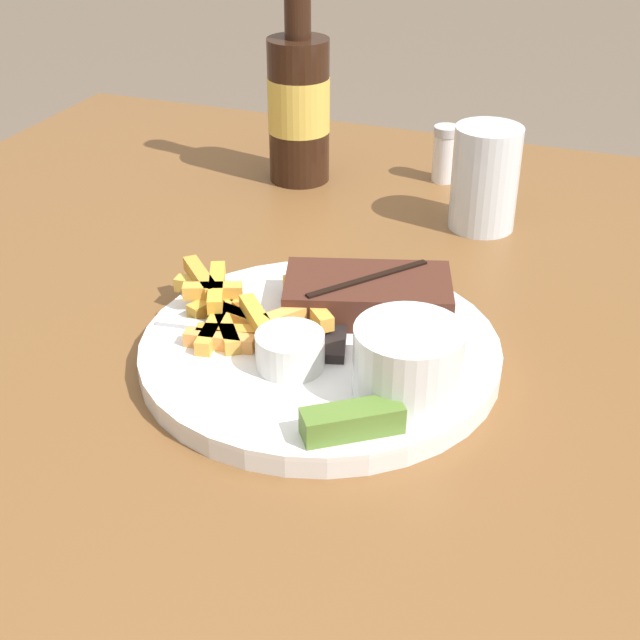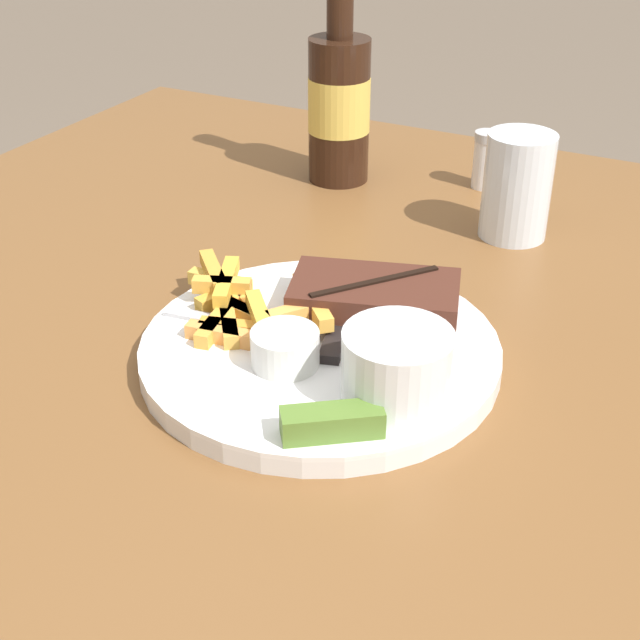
{
  "view_description": "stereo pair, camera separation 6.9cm",
  "coord_description": "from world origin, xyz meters",
  "px_view_note": "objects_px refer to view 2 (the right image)",
  "views": [
    {
      "loc": [
        0.21,
        -0.55,
        1.15
      ],
      "look_at": [
        0.0,
        0.0,
        0.8
      ],
      "focal_mm": 50.0,
      "sensor_mm": 36.0,
      "label": 1
    },
    {
      "loc": [
        0.27,
        -0.53,
        1.15
      ],
      "look_at": [
        0.0,
        0.0,
        0.8
      ],
      "focal_mm": 50.0,
      "sensor_mm": 36.0,
      "label": 2
    }
  ],
  "objects_px": {
    "steak_portion": "(375,298)",
    "coleslaw_cup": "(397,363)",
    "beer_bottle": "(339,101)",
    "drinking_glass": "(517,186)",
    "dipping_sauce_cup": "(285,347)",
    "fork_utensil": "(234,323)",
    "pickle_spear": "(332,422)",
    "salt_shaker": "(485,159)",
    "knife_utensil": "(342,320)",
    "dinner_plate": "(320,351)"
  },
  "relations": [
    {
      "from": "steak_portion",
      "to": "knife_utensil",
      "type": "distance_m",
      "value": 0.03
    },
    {
      "from": "dinner_plate",
      "to": "beer_bottle",
      "type": "xyz_separation_m",
      "value": [
        -0.16,
        0.35,
        0.08
      ]
    },
    {
      "from": "dinner_plate",
      "to": "salt_shaker",
      "type": "relative_size",
      "value": 4.37
    },
    {
      "from": "drinking_glass",
      "to": "salt_shaker",
      "type": "distance_m",
      "value": 0.13
    },
    {
      "from": "pickle_spear",
      "to": "beer_bottle",
      "type": "bearing_deg",
      "value": 115.78
    },
    {
      "from": "pickle_spear",
      "to": "dipping_sauce_cup",
      "type": "bearing_deg",
      "value": 139.1
    },
    {
      "from": "coleslaw_cup",
      "to": "fork_utensil",
      "type": "relative_size",
      "value": 0.59
    },
    {
      "from": "dipping_sauce_cup",
      "to": "steak_portion",
      "type": "bearing_deg",
      "value": 73.9
    },
    {
      "from": "dinner_plate",
      "to": "pickle_spear",
      "type": "height_order",
      "value": "pickle_spear"
    },
    {
      "from": "fork_utensil",
      "to": "dipping_sauce_cup",
      "type": "bearing_deg",
      "value": -32.35
    },
    {
      "from": "dipping_sauce_cup",
      "to": "drinking_glass",
      "type": "bearing_deg",
      "value": 77.35
    },
    {
      "from": "dinner_plate",
      "to": "knife_utensil",
      "type": "xyz_separation_m",
      "value": [
        0.0,
        0.03,
        0.01
      ]
    },
    {
      "from": "dinner_plate",
      "to": "dipping_sauce_cup",
      "type": "bearing_deg",
      "value": -102.82
    },
    {
      "from": "coleslaw_cup",
      "to": "beer_bottle",
      "type": "xyz_separation_m",
      "value": [
        -0.24,
        0.4,
        0.04
      ]
    },
    {
      "from": "coleslaw_cup",
      "to": "salt_shaker",
      "type": "bearing_deg",
      "value": 100.49
    },
    {
      "from": "knife_utensil",
      "to": "salt_shaker",
      "type": "xyz_separation_m",
      "value": [
        -0.0,
        0.37,
        0.01
      ]
    },
    {
      "from": "fork_utensil",
      "to": "knife_utensil",
      "type": "xyz_separation_m",
      "value": [
        0.08,
        0.04,
        0.0
      ]
    },
    {
      "from": "steak_portion",
      "to": "pickle_spear",
      "type": "bearing_deg",
      "value": -75.56
    },
    {
      "from": "dinner_plate",
      "to": "beer_bottle",
      "type": "bearing_deg",
      "value": 114.13
    },
    {
      "from": "fork_utensil",
      "to": "drinking_glass",
      "type": "distance_m",
      "value": 0.34
    },
    {
      "from": "dinner_plate",
      "to": "beer_bottle",
      "type": "relative_size",
      "value": 1.09
    },
    {
      "from": "coleslaw_cup",
      "to": "dipping_sauce_cup",
      "type": "bearing_deg",
      "value": 178.27
    },
    {
      "from": "beer_bottle",
      "to": "drinking_glass",
      "type": "relative_size",
      "value": 2.43
    },
    {
      "from": "fork_utensil",
      "to": "drinking_glass",
      "type": "relative_size",
      "value": 1.26
    },
    {
      "from": "steak_portion",
      "to": "fork_utensil",
      "type": "distance_m",
      "value": 0.12
    },
    {
      "from": "coleslaw_cup",
      "to": "steak_portion",
      "type": "bearing_deg",
      "value": 121.6
    },
    {
      "from": "knife_utensil",
      "to": "beer_bottle",
      "type": "xyz_separation_m",
      "value": [
        -0.16,
        0.32,
        0.07
      ]
    },
    {
      "from": "steak_portion",
      "to": "dipping_sauce_cup",
      "type": "relative_size",
      "value": 2.94
    },
    {
      "from": "beer_bottle",
      "to": "drinking_glass",
      "type": "xyz_separation_m",
      "value": [
        0.23,
        -0.06,
        -0.04
      ]
    },
    {
      "from": "coleslaw_cup",
      "to": "fork_utensil",
      "type": "xyz_separation_m",
      "value": [
        -0.16,
        0.03,
        -0.03
      ]
    },
    {
      "from": "fork_utensil",
      "to": "knife_utensil",
      "type": "height_order",
      "value": "knife_utensil"
    },
    {
      "from": "steak_portion",
      "to": "knife_utensil",
      "type": "bearing_deg",
      "value": -124.57
    },
    {
      "from": "dipping_sauce_cup",
      "to": "fork_utensil",
      "type": "relative_size",
      "value": 0.39
    },
    {
      "from": "dinner_plate",
      "to": "knife_utensil",
      "type": "distance_m",
      "value": 0.04
    },
    {
      "from": "pickle_spear",
      "to": "fork_utensil",
      "type": "relative_size",
      "value": 0.51
    },
    {
      "from": "steak_portion",
      "to": "knife_utensil",
      "type": "xyz_separation_m",
      "value": [
        -0.02,
        -0.03,
        -0.01
      ]
    },
    {
      "from": "steak_portion",
      "to": "drinking_glass",
      "type": "xyz_separation_m",
      "value": [
        0.05,
        0.24,
        0.02
      ]
    },
    {
      "from": "dipping_sauce_cup",
      "to": "pickle_spear",
      "type": "distance_m",
      "value": 0.09
    },
    {
      "from": "dinner_plate",
      "to": "steak_portion",
      "type": "height_order",
      "value": "steak_portion"
    },
    {
      "from": "fork_utensil",
      "to": "pickle_spear",
      "type": "bearing_deg",
      "value": -41.45
    },
    {
      "from": "dinner_plate",
      "to": "drinking_glass",
      "type": "height_order",
      "value": "drinking_glass"
    },
    {
      "from": "dipping_sauce_cup",
      "to": "beer_bottle",
      "type": "bearing_deg",
      "value": 110.81
    },
    {
      "from": "fork_utensil",
      "to": "beer_bottle",
      "type": "distance_m",
      "value": 0.38
    },
    {
      "from": "beer_bottle",
      "to": "dinner_plate",
      "type": "bearing_deg",
      "value": -65.87
    },
    {
      "from": "coleslaw_cup",
      "to": "dipping_sauce_cup",
      "type": "xyz_separation_m",
      "value": [
        -0.09,
        0.0,
        -0.01
      ]
    },
    {
      "from": "steak_portion",
      "to": "coleslaw_cup",
      "type": "xyz_separation_m",
      "value": [
        0.06,
        -0.1,
        0.02
      ]
    },
    {
      "from": "coleslaw_cup",
      "to": "dipping_sauce_cup",
      "type": "height_order",
      "value": "coleslaw_cup"
    },
    {
      "from": "beer_bottle",
      "to": "dipping_sauce_cup",
      "type": "bearing_deg",
      "value": -69.19
    },
    {
      "from": "coleslaw_cup",
      "to": "beer_bottle",
      "type": "bearing_deg",
      "value": 121.28
    },
    {
      "from": "dinner_plate",
      "to": "drinking_glass",
      "type": "bearing_deg",
      "value": 77.37
    }
  ]
}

